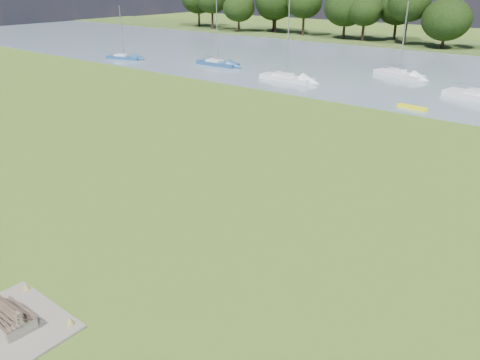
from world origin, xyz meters
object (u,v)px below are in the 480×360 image
Objects in this scene: bench_pair at (9,315)px; sailboat_8 at (286,76)px; sailboat_1 at (124,56)px; sailboat_5 at (217,62)px; kayak at (412,107)px; sailboat_7 at (398,73)px.

sailboat_8 is at bearing 110.96° from bench_pair.
sailboat_5 is (14.59, 4.48, 0.04)m from sailboat_1.
sailboat_5 is at bearing 170.04° from sailboat_8.
sailboat_5 reaches higher than bench_pair.
sailboat_1 is 0.89× the size of sailboat_5.
sailboat_1 is at bearing -174.59° from sailboat_8.
sailboat_7 reaches higher than kayak.
bench_pair is 59.19m from sailboat_1.
sailboat_1 is at bearing 137.60° from bench_pair.
sailboat_1 is 15.27m from sailboat_5.
sailboat_1 is at bearing -144.89° from sailboat_7.
sailboat_1 reaches higher than bench_pair.
sailboat_7 is at bearing 96.98° from bench_pair.
sailboat_8 reaches higher than sailboat_5.
kayak is 16.84m from sailboat_8.
sailboat_8 is (-15.83, 41.82, 0.05)m from bench_pair.
bench_pair is 0.18× the size of sailboat_8.
bench_pair is at bearing -57.28° from sailboat_5.
sailboat_5 is at bearing 176.13° from kayak.
sailboat_5 is (-29.53, 6.56, 0.32)m from kayak.
sailboat_8 reaches higher than bench_pair.
sailboat_1 is 0.86× the size of sailboat_7.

